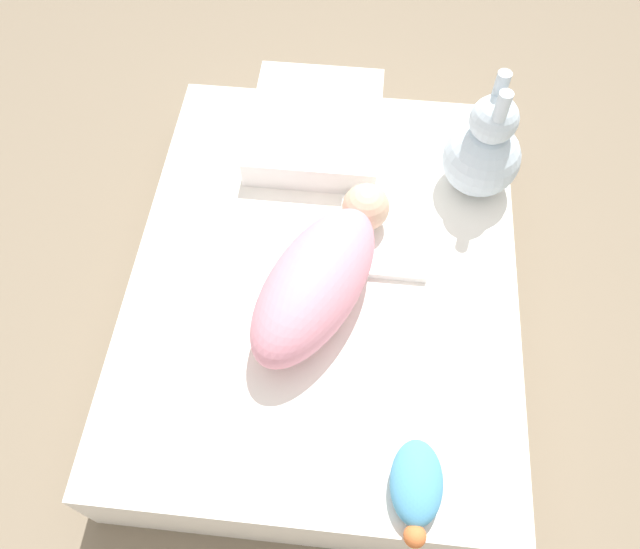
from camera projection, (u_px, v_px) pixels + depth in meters
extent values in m
plane|color=#7A6B56|center=(324.00, 311.00, 1.68)|extent=(12.00, 12.00, 0.00)
cube|color=white|center=(324.00, 291.00, 1.59)|extent=(1.18, 0.91, 0.22)
cube|color=white|center=(383.00, 237.00, 1.53)|extent=(0.23, 0.22, 0.02)
ellipsoid|color=pink|center=(315.00, 284.00, 1.37)|extent=(0.48, 0.35, 0.18)
sphere|color=#DBB293|center=(366.00, 207.00, 1.49)|extent=(0.11, 0.11, 0.11)
cube|color=white|center=(316.00, 126.00, 1.68)|extent=(0.39, 0.34, 0.08)
sphere|color=silver|center=(481.00, 159.00, 1.54)|extent=(0.19, 0.19, 0.19)
sphere|color=silver|center=(494.00, 120.00, 1.43)|extent=(0.11, 0.11, 0.11)
cylinder|color=silver|center=(501.00, 86.00, 1.39)|extent=(0.03, 0.03, 0.07)
cylinder|color=silver|center=(502.00, 106.00, 1.35)|extent=(0.03, 0.03, 0.07)
ellipsoid|color=#4C99C6|center=(416.00, 482.00, 1.20)|extent=(0.17, 0.10, 0.07)
sphere|color=orange|center=(415.00, 536.00, 1.16)|extent=(0.04, 0.04, 0.04)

